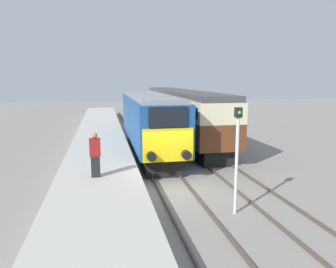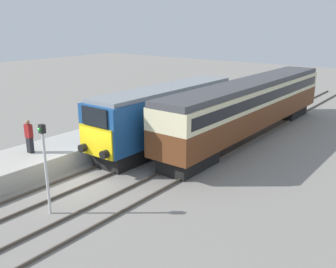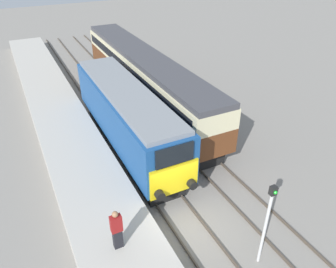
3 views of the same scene
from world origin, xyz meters
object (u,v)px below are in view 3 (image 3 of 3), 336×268
locomotive (127,116)px  signal_post (267,220)px  passenger_carriage (144,74)px  person_on_platform (117,230)px

locomotive → signal_post: 10.50m
passenger_carriage → person_on_platform: (-6.79, -13.22, -0.55)m
person_on_platform → signal_post: signal_post is taller
passenger_carriage → person_on_platform: 14.88m
locomotive → passenger_carriage: size_ratio=0.64×
signal_post → passenger_carriage: bearing=83.8°
signal_post → locomotive: bearing=99.3°
locomotive → person_on_platform: (-3.39, -7.89, -0.27)m
locomotive → passenger_carriage: 6.33m
passenger_carriage → signal_post: passenger_carriage is taller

